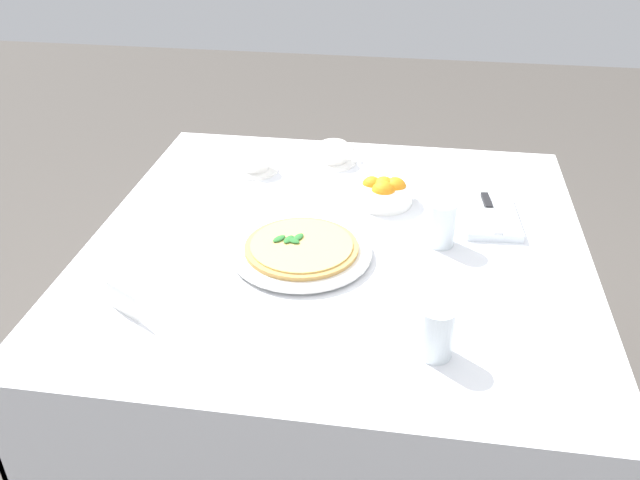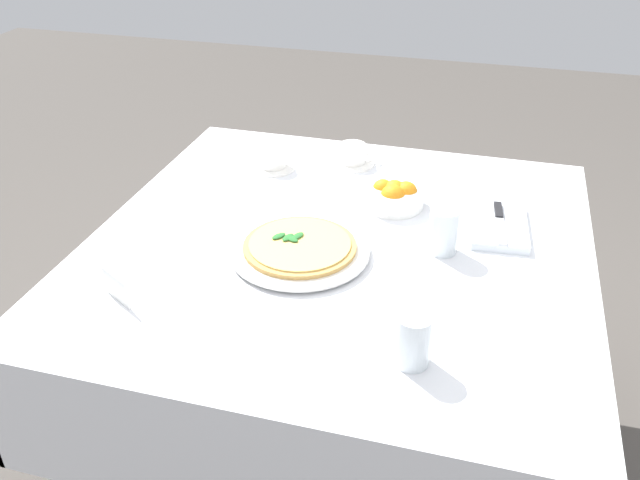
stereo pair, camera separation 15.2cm
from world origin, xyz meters
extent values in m
plane|color=#4C4742|center=(0.00, 0.00, 0.00)|extent=(8.00, 8.00, 0.00)
cube|color=white|center=(0.00, 0.00, 0.72)|extent=(1.14, 1.14, 0.02)
cube|color=white|center=(0.00, -0.56, 0.57)|extent=(1.14, 0.01, 0.28)
cube|color=white|center=(0.00, 0.56, 0.57)|extent=(1.14, 0.01, 0.28)
cube|color=white|center=(-0.56, 0.00, 0.57)|extent=(0.01, 1.14, 0.28)
cylinder|color=brown|center=(-0.47, -0.47, 0.35)|extent=(0.06, 0.06, 0.71)
cylinder|color=brown|center=(-0.47, 0.47, 0.35)|extent=(0.06, 0.06, 0.71)
cylinder|color=white|center=(0.08, -0.07, 0.73)|extent=(0.19, 0.19, 0.01)
cylinder|color=white|center=(0.08, -0.07, 0.74)|extent=(0.31, 0.31, 0.01)
cylinder|color=tan|center=(0.08, -0.07, 0.75)|extent=(0.25, 0.25, 0.01)
cylinder|color=#EAC66B|center=(0.08, -0.07, 0.76)|extent=(0.23, 0.23, 0.00)
ellipsoid|color=#2D7533|center=(0.06, -0.08, 0.76)|extent=(0.04, 0.03, 0.01)
ellipsoid|color=#2D7533|center=(0.07, -0.12, 0.76)|extent=(0.04, 0.03, 0.01)
ellipsoid|color=#2D7533|center=(0.08, -0.09, 0.76)|extent=(0.03, 0.04, 0.01)
ellipsoid|color=#2D7533|center=(0.07, -0.10, 0.76)|extent=(0.04, 0.03, 0.01)
cylinder|color=white|center=(-0.42, -0.07, 0.73)|extent=(0.13, 0.13, 0.01)
cylinder|color=white|center=(-0.42, -0.07, 0.76)|extent=(0.08, 0.08, 0.05)
torus|color=white|center=(-0.44, -0.02, 0.76)|extent=(0.02, 0.03, 0.03)
cylinder|color=black|center=(-0.42, -0.07, 0.78)|extent=(0.07, 0.07, 0.00)
cylinder|color=white|center=(-0.33, -0.28, 0.73)|extent=(0.13, 0.13, 0.01)
cylinder|color=white|center=(-0.33, -0.28, 0.76)|extent=(0.08, 0.08, 0.06)
torus|color=white|center=(-0.36, -0.31, 0.76)|extent=(0.03, 0.03, 0.03)
cylinder|color=black|center=(-0.33, -0.28, 0.79)|extent=(0.07, 0.07, 0.00)
cylinder|color=white|center=(0.37, 0.22, 0.78)|extent=(0.06, 0.06, 0.10)
cylinder|color=silver|center=(0.37, 0.22, 0.76)|extent=(0.06, 0.06, 0.08)
cylinder|color=white|center=(-0.02, 0.23, 0.78)|extent=(0.07, 0.07, 0.11)
cylinder|color=silver|center=(-0.02, 0.23, 0.75)|extent=(0.06, 0.06, 0.06)
cube|color=white|center=(-0.15, 0.35, 0.74)|extent=(0.23, 0.15, 0.02)
cube|color=silver|center=(-0.10, 0.36, 0.75)|extent=(0.12, 0.03, 0.01)
cube|color=black|center=(-0.20, 0.35, 0.75)|extent=(0.08, 0.03, 0.01)
cylinder|color=white|center=(-0.20, 0.09, 0.75)|extent=(0.15, 0.15, 0.04)
sphere|color=orange|center=(-0.18, 0.09, 0.76)|extent=(0.06, 0.06, 0.06)
sphere|color=orange|center=(-0.21, 0.12, 0.76)|extent=(0.06, 0.06, 0.06)
sphere|color=orange|center=(-0.21, 0.09, 0.76)|extent=(0.06, 0.06, 0.06)
sphere|color=orange|center=(-0.21, 0.06, 0.76)|extent=(0.05, 0.05, 0.05)
cube|color=white|center=(0.34, -0.38, 0.76)|extent=(0.05, 0.08, 0.06)
camera|label=1|loc=(1.33, 0.16, 1.54)|focal=37.83mm
camera|label=2|loc=(1.30, 0.31, 1.54)|focal=37.83mm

